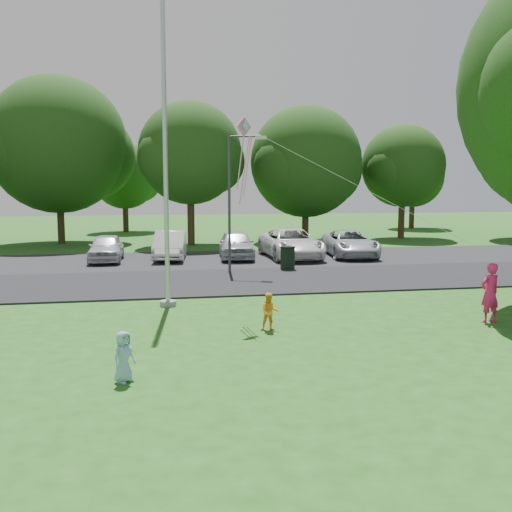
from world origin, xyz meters
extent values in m
plane|color=#1D5315|center=(0.00, 0.00, 0.00)|extent=(120.00, 120.00, 0.00)
cube|color=black|center=(0.00, 9.00, 0.03)|extent=(60.00, 6.00, 0.06)
cube|color=black|center=(0.00, 15.50, 0.03)|extent=(42.00, 7.00, 0.06)
cylinder|color=#B7BABF|center=(-3.50, 5.00, 5.00)|extent=(0.14, 0.14, 10.00)
cylinder|color=gray|center=(-3.50, 5.00, 0.08)|extent=(0.50, 0.50, 0.16)
cylinder|color=#3F3F44|center=(-0.75, 11.37, 2.90)|extent=(0.12, 0.12, 5.79)
cylinder|color=#3F3F44|center=(-0.12, 11.11, 5.65)|extent=(1.28, 0.60, 0.08)
cube|color=silver|center=(0.50, 10.85, 5.58)|extent=(0.48, 0.36, 0.14)
cylinder|color=black|center=(1.80, 11.50, 0.49)|extent=(0.62, 0.62, 0.99)
cylinder|color=black|center=(1.80, 11.50, 1.02)|extent=(0.66, 0.66, 0.05)
cylinder|color=#332316|center=(-9.60, 25.24, 1.60)|extent=(0.44, 0.44, 3.19)
sphere|color=#14350E|center=(-9.60, 25.24, 6.17)|extent=(8.50, 8.50, 8.50)
sphere|color=#14350E|center=(-7.68, 26.09, 5.53)|extent=(5.53, 5.53, 5.53)
sphere|color=#14350E|center=(-11.30, 24.17, 5.74)|extent=(5.10, 5.10, 5.10)
cylinder|color=#332316|center=(-1.58, 22.90, 1.71)|extent=(0.44, 0.44, 3.43)
sphere|color=#14350E|center=(-1.58, 22.90, 5.62)|extent=(6.27, 6.27, 6.27)
sphere|color=#14350E|center=(-0.17, 23.53, 5.15)|extent=(4.07, 4.07, 4.07)
sphere|color=#14350E|center=(-2.84, 22.12, 5.31)|extent=(3.76, 3.76, 3.76)
cylinder|color=#332316|center=(6.03, 24.17, 1.33)|extent=(0.44, 0.44, 2.66)
sphere|color=#14350E|center=(6.03, 24.17, 5.20)|extent=(7.27, 7.27, 7.27)
sphere|color=#14350E|center=(7.66, 24.89, 4.66)|extent=(4.72, 4.72, 4.72)
sphere|color=#14350E|center=(4.57, 23.26, 4.84)|extent=(4.36, 4.36, 4.36)
cylinder|color=#332316|center=(13.12, 24.89, 1.51)|extent=(0.44, 0.44, 3.02)
sphere|color=#14350E|center=(13.12, 24.89, 5.00)|extent=(5.67, 5.67, 5.67)
sphere|color=#14350E|center=(14.39, 25.46, 4.58)|extent=(3.68, 3.68, 3.68)
sphere|color=#14350E|center=(11.98, 24.18, 4.72)|extent=(3.40, 3.40, 3.40)
cylinder|color=#332316|center=(-6.00, 34.00, 1.30)|extent=(0.44, 0.44, 2.60)
sphere|color=#14350E|center=(-6.00, 34.00, 4.42)|extent=(5.20, 5.20, 5.20)
sphere|color=#14350E|center=(-4.83, 34.52, 4.03)|extent=(3.38, 3.38, 3.38)
sphere|color=#14350E|center=(-7.04, 33.35, 4.16)|extent=(3.12, 3.12, 3.12)
cylinder|color=#332316|center=(18.00, 33.50, 1.30)|extent=(0.44, 0.44, 2.60)
sphere|color=#14350E|center=(18.00, 33.50, 4.42)|extent=(5.20, 5.20, 5.20)
sphere|color=#14350E|center=(19.17, 34.02, 4.03)|extent=(3.38, 3.38, 3.38)
sphere|color=#14350E|center=(16.96, 32.85, 4.16)|extent=(3.12, 3.12, 3.12)
imported|color=silver|center=(-6.11, 15.56, 0.70)|extent=(1.58, 3.80, 1.29)
imported|color=silver|center=(-3.09, 15.79, 0.74)|extent=(1.85, 4.28, 1.37)
imported|color=#B2B7BF|center=(0.14, 15.51, 0.76)|extent=(1.99, 4.21, 1.39)
imported|color=silver|center=(2.86, 15.27, 0.79)|extent=(2.58, 5.33, 1.46)
imported|color=#B2B7BF|center=(5.96, 15.27, 0.73)|extent=(2.69, 5.03, 1.34)
imported|color=#EC1F69|center=(4.91, 1.34, 0.80)|extent=(0.65, 0.50, 1.61)
imported|color=#FFA428|center=(-1.05, 1.54, 0.48)|extent=(0.49, 0.39, 0.96)
imported|color=#85ACCB|center=(-4.50, -1.71, 0.49)|extent=(0.55, 0.56, 0.97)
cube|color=pink|center=(-1.43, 3.22, 5.22)|extent=(0.45, 0.34, 0.53)
cube|color=#8CC6E5|center=(-1.38, 3.19, 5.24)|extent=(0.22, 0.17, 0.26)
cylinder|color=white|center=(1.74, 2.28, 3.52)|extent=(6.35, 1.89, 3.41)
cylinder|color=pink|center=(-1.53, 3.22, 4.26)|extent=(0.18, 0.23, 1.42)
cylinder|color=pink|center=(-1.33, 3.27, 4.15)|extent=(0.20, 0.37, 1.62)
cylinder|color=pink|center=(-1.43, 3.14, 4.03)|extent=(0.22, 0.55, 1.81)
camera|label=1|loc=(-3.91, -12.25, 3.64)|focal=40.00mm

